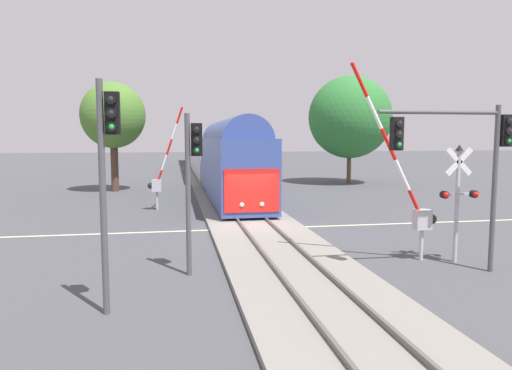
{
  "coord_description": "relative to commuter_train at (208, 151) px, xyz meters",
  "views": [
    {
      "loc": [
        -3.78,
        -21.58,
        4.34
      ],
      "look_at": [
        0.14,
        0.68,
        2.0
      ],
      "focal_mm": 33.07,
      "sensor_mm": 36.0,
      "label": 1
    }
  ],
  "objects": [
    {
      "name": "railway_track",
      "position": [
        -0.0,
        -30.37,
        -2.63
      ],
      "size": [
        4.4,
        80.0,
        0.32
      ],
      "color": "gray",
      "rests_on": "ground"
    },
    {
      "name": "oak_behind_train",
      "position": [
        -8.34,
        -13.48,
        3.21
      ],
      "size": [
        4.98,
        4.98,
        8.54
      ],
      "color": "#4C3828",
      "rests_on": "ground"
    },
    {
      "name": "crossing_gate_near",
      "position": [
        4.42,
        -36.98,
        -0.58
      ],
      "size": [
        3.29,
        0.4,
        6.77
      ],
      "color": "#B7B7BC",
      "rests_on": "ground"
    },
    {
      "name": "traffic_signal_near_left",
      "position": [
        -5.33,
        -40.33,
        1.07
      ],
      "size": [
        0.53,
        0.38,
        5.68
      ],
      "color": "#4C4C51",
      "rests_on": "ground"
    },
    {
      "name": "commuter_train",
      "position": [
        0.0,
        0.0,
        0.0
      ],
      "size": [
        3.04,
        62.62,
        5.16
      ],
      "color": "#384C93",
      "rests_on": "railway_track"
    },
    {
      "name": "crossing_gate_far",
      "position": [
        -4.63,
        -23.77,
        -0.78
      ],
      "size": [
        2.14,
        0.4,
        6.05
      ],
      "color": "#B7B7BC",
      "rests_on": "ground"
    },
    {
      "name": "traffic_signal_near_right",
      "position": [
        5.1,
        -38.69,
        1.27
      ],
      "size": [
        4.42,
        0.38,
        5.32
      ],
      "color": "#4C4C51",
      "rests_on": "ground"
    },
    {
      "name": "road_centre_stripe",
      "position": [
        -0.0,
        -30.37,
        -2.73
      ],
      "size": [
        44.0,
        0.2,
        0.01
      ],
      "color": "beige",
      "rests_on": "ground"
    },
    {
      "name": "oak_far_right",
      "position": [
        12.12,
        -10.91,
        3.33
      ],
      "size": [
        7.5,
        7.5,
        9.79
      ],
      "color": "brown",
      "rests_on": "ground"
    },
    {
      "name": "traffic_signal_median",
      "position": [
        -3.21,
        -37.39,
        0.65
      ],
      "size": [
        0.53,
        0.38,
        5.04
      ],
      "color": "#4C4C51",
      "rests_on": "ground"
    },
    {
      "name": "ground_plane",
      "position": [
        -0.0,
        -30.37,
        -2.73
      ],
      "size": [
        220.0,
        220.0,
        0.0
      ],
      "primitive_type": "plane",
      "color": "#47474C"
    },
    {
      "name": "crossing_signal_mast",
      "position": [
        5.78,
        -37.44,
        -0.25
      ],
      "size": [
        1.36,
        0.44,
        4.06
      ],
      "color": "#B2B2B7",
      "rests_on": "ground"
    }
  ]
}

